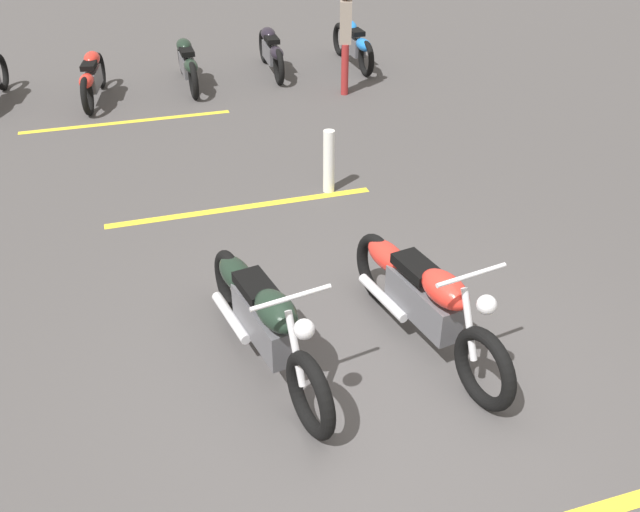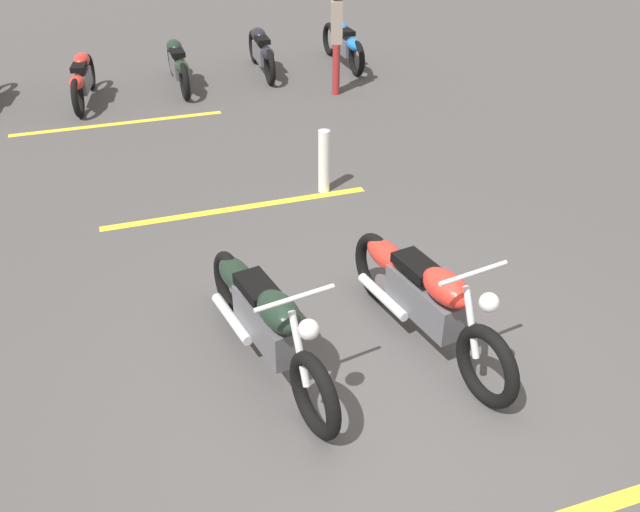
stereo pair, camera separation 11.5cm
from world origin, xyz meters
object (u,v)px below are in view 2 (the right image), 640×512
(motorcycle_row_right, at_px, (82,79))
(bollard_post, at_px, (324,162))
(motorcycle_row_center, at_px, (178,64))
(motorcycle_bright_foreground, at_px, (423,296))
(motorcycle_row_far_left, at_px, (344,43))
(bystander_near_row, at_px, (337,35))
(motorcycle_dark_foreground, at_px, (264,319))
(motorcycle_row_left, at_px, (262,51))

(motorcycle_row_right, relative_size, bollard_post, 2.48)
(motorcycle_row_center, bearing_deg, bollard_post, -166.90)
(motorcycle_row_right, bearing_deg, bollard_post, -138.94)
(motorcycle_bright_foreground, xyz_separation_m, motorcycle_row_right, (7.61, 1.88, -0.05))
(motorcycle_row_far_left, bearing_deg, motorcycle_row_right, 97.78)
(bollard_post, bearing_deg, bystander_near_row, -27.04)
(motorcycle_dark_foreground, xyz_separation_m, motorcycle_row_right, (7.37, 0.54, -0.05))
(motorcycle_row_far_left, bearing_deg, motorcycle_row_center, 96.39)
(motorcycle_row_right, bearing_deg, motorcycle_bright_foreground, -151.67)
(motorcycle_dark_foreground, bearing_deg, bystander_near_row, 145.30)
(motorcycle_row_far_left, bearing_deg, bollard_post, 156.90)
(motorcycle_row_far_left, distance_m, bystander_near_row, 1.72)
(motorcycle_bright_foreground, xyz_separation_m, motorcycle_row_far_left, (7.86, -2.99, -0.02))
(motorcycle_bright_foreground, distance_m, motorcycle_dark_foreground, 1.35)
(motorcycle_dark_foreground, height_order, motorcycle_row_right, motorcycle_dark_foreground)
(motorcycle_row_left, xyz_separation_m, bystander_near_row, (-1.53, -0.81, 0.56))
(motorcycle_bright_foreground, xyz_separation_m, bollard_post, (3.01, -0.42, -0.06))
(motorcycle_dark_foreground, relative_size, motorcycle_row_center, 1.08)
(motorcycle_row_center, distance_m, motorcycle_row_right, 1.64)
(motorcycle_row_far_left, relative_size, bollard_post, 2.69)
(motorcycle_bright_foreground, distance_m, bystander_near_row, 6.82)
(motorcycle_dark_foreground, relative_size, motorcycle_row_left, 1.07)
(motorcycle_bright_foreground, distance_m, motorcycle_row_right, 7.84)
(bystander_near_row, bearing_deg, motorcycle_dark_foreground, -95.01)
(motorcycle_bright_foreground, height_order, motorcycle_dark_foreground, same)
(bollard_post, bearing_deg, motorcycle_row_left, -10.80)
(motorcycle_row_center, height_order, bystander_near_row, bystander_near_row)
(motorcycle_dark_foreground, height_order, bystander_near_row, bystander_near_row)
(motorcycle_dark_foreground, xyz_separation_m, bystander_near_row, (6.21, -3.51, 0.52))
(bystander_near_row, relative_size, bollard_post, 2.22)
(motorcycle_dark_foreground, bearing_deg, motorcycle_row_left, 155.51)
(motorcycle_bright_foreground, height_order, motorcycle_row_far_left, motorcycle_bright_foreground)
(motorcycle_dark_foreground, xyz_separation_m, motorcycle_row_center, (7.53, -1.09, -0.04))
(motorcycle_bright_foreground, xyz_separation_m, motorcycle_row_left, (7.97, -1.37, -0.03))
(motorcycle_row_right, bearing_deg, motorcycle_dark_foreground, -161.30)
(motorcycle_row_left, distance_m, motorcycle_row_center, 1.63)
(bystander_near_row, bearing_deg, motorcycle_row_left, 142.33)
(motorcycle_row_center, height_order, motorcycle_row_right, motorcycle_row_center)
(motorcycle_bright_foreground, distance_m, motorcycle_row_far_left, 8.41)
(motorcycle_row_far_left, xyz_separation_m, motorcycle_row_left, (0.11, 1.62, -0.01))
(motorcycle_bright_foreground, bearing_deg, motorcycle_row_left, 165.65)
(motorcycle_row_far_left, bearing_deg, bystander_near_row, 154.83)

